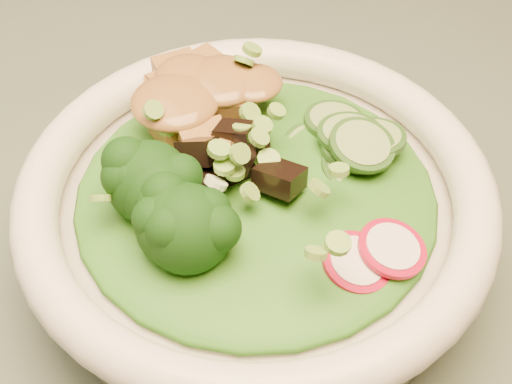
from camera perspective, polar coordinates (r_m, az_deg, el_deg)
name	(u,v)px	position (r m, az deg, el deg)	size (l,w,h in m)	color
dining_table	(234,252)	(0.61, -1.78, -4.80)	(1.20, 0.80, 0.75)	black
salad_bowl	(256,215)	(0.43, 0.00, -1.82)	(0.28, 0.28, 0.08)	white
lettuce_bed	(256,191)	(0.42, 0.00, 0.09)	(0.21, 0.21, 0.03)	#175C13
broccoli_florets	(157,223)	(0.38, -7.91, -2.48)	(0.08, 0.07, 0.05)	black
radish_slices	(335,262)	(0.38, 6.34, -5.62)	(0.12, 0.04, 0.02)	#A70C2B
cucumber_slices	(350,131)	(0.44, 7.49, 4.83)	(0.07, 0.07, 0.04)	#8AAB5F
mushroom_heap	(244,160)	(0.41, -1.00, 2.56)	(0.07, 0.07, 0.04)	black
tofu_cubes	(199,112)	(0.45, -4.61, 6.42)	(0.09, 0.06, 0.04)	olive
peanut_sauce	(197,95)	(0.44, -4.72, 7.75)	(0.07, 0.06, 0.02)	brown
scallion_garnish	(256,160)	(0.40, 0.00, 2.56)	(0.20, 0.20, 0.03)	#6EA439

